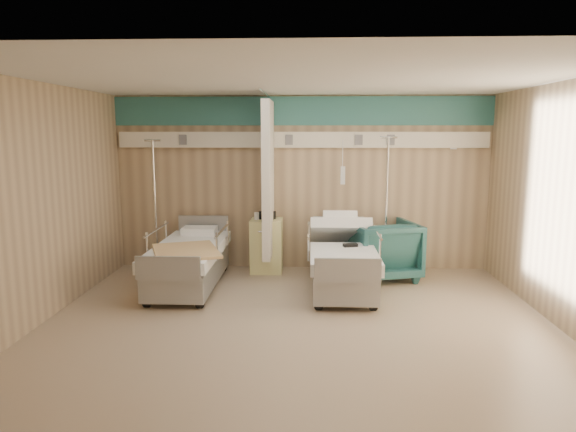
% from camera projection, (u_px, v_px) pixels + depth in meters
% --- Properties ---
extents(ground, '(6.00, 5.00, 0.00)m').
position_uv_depth(ground, '(297.00, 322.00, 6.09)').
color(ground, gray).
rests_on(ground, ground).
extents(room_walls, '(6.04, 5.04, 2.82)m').
position_uv_depth(room_walls, '(296.00, 163.00, 6.04)').
color(room_walls, tan).
rests_on(room_walls, ground).
extents(bed_right, '(1.00, 2.16, 0.63)m').
position_uv_depth(bed_right, '(342.00, 268.00, 7.29)').
color(bed_right, white).
rests_on(bed_right, ground).
extents(bed_left, '(1.00, 2.16, 0.63)m').
position_uv_depth(bed_left, '(189.00, 266.00, 7.39)').
color(bed_left, white).
rests_on(bed_left, ground).
extents(bedside_cabinet, '(0.50, 0.48, 0.85)m').
position_uv_depth(bedside_cabinet, '(267.00, 246.00, 8.21)').
color(bedside_cabinet, '#E8E391').
rests_on(bedside_cabinet, ground).
extents(visitor_armchair, '(1.17, 1.19, 0.90)m').
position_uv_depth(visitor_armchair, '(382.00, 249.00, 7.83)').
color(visitor_armchair, '#205051').
rests_on(visitor_armchair, ground).
extents(waffle_blanket, '(0.60, 0.54, 0.06)m').
position_uv_depth(waffle_blanket, '(382.00, 218.00, 7.77)').
color(waffle_blanket, white).
rests_on(waffle_blanket, visitor_armchair).
extents(iv_stand_right, '(0.39, 0.39, 2.16)m').
position_uv_depth(iv_stand_right, '(385.00, 248.00, 7.94)').
color(iv_stand_right, silver).
rests_on(iv_stand_right, ground).
extents(iv_stand_left, '(0.38, 0.38, 2.11)m').
position_uv_depth(iv_stand_left, '(157.00, 246.00, 8.16)').
color(iv_stand_left, silver).
rests_on(iv_stand_left, ground).
extents(call_remote, '(0.22, 0.14, 0.04)m').
position_uv_depth(call_remote, '(350.00, 245.00, 7.20)').
color(call_remote, black).
rests_on(call_remote, bed_right).
extents(tan_blanket, '(1.12, 1.25, 0.04)m').
position_uv_depth(tan_blanket, '(186.00, 251.00, 6.87)').
color(tan_blanket, tan).
rests_on(tan_blanket, bed_left).
extents(toiletry_bag, '(0.27, 0.22, 0.13)m').
position_uv_depth(toiletry_bag, '(267.00, 215.00, 8.15)').
color(toiletry_bag, black).
rests_on(toiletry_bag, bedside_cabinet).
extents(white_cup, '(0.10, 0.10, 0.12)m').
position_uv_depth(white_cup, '(257.00, 216.00, 8.12)').
color(white_cup, white).
rests_on(white_cup, bedside_cabinet).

